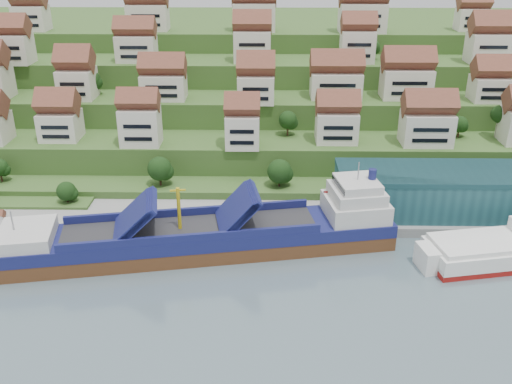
{
  "coord_description": "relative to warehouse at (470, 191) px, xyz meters",
  "views": [
    {
      "loc": [
        5.35,
        -100.88,
        61.15
      ],
      "look_at": [
        3.46,
        14.0,
        8.0
      ],
      "focal_mm": 40.0,
      "sensor_mm": 36.0,
      "label": 1
    }
  ],
  "objects": [
    {
      "name": "flagpole",
      "position": [
        -33.89,
        -7.0,
        -0.32
      ],
      "size": [
        1.28,
        0.16,
        8.0
      ],
      "color": "gray",
      "rests_on": "quay"
    },
    {
      "name": "hillside_trees",
      "position": [
        -60.13,
        26.12,
        8.47
      ],
      "size": [
        139.98,
        62.27,
        29.31
      ],
      "color": "#193913",
      "rests_on": "ground"
    },
    {
      "name": "quay",
      "position": [
        -32.0,
        -2.0,
        -6.1
      ],
      "size": [
        180.0,
        14.0,
        2.2
      ],
      "primitive_type": "cube",
      "color": "gray",
      "rests_on": "ground"
    },
    {
      "name": "ground",
      "position": [
        -52.0,
        -17.0,
        -7.2
      ],
      "size": [
        300.0,
        300.0,
        0.0
      ],
      "primitive_type": "plane",
      "color": "slate",
      "rests_on": "ground"
    },
    {
      "name": "warehouse",
      "position": [
        0.0,
        0.0,
        0.0
      ],
      "size": [
        60.0,
        15.0,
        10.0
      ],
      "primitive_type": "cube",
      "color": "#1F4F56",
      "rests_on": "quay"
    },
    {
      "name": "cargo_ship",
      "position": [
        -57.5,
        -15.11,
        -3.83
      ],
      "size": [
        80.97,
        26.33,
        17.78
      ],
      "rotation": [
        0.0,
        0.0,
        0.18
      ],
      "color": "#56311A",
      "rests_on": "ground"
    },
    {
      "name": "hillside_village",
      "position": [
        -51.73,
        43.88,
        17.34
      ],
      "size": [
        158.03,
        63.61,
        28.89
      ],
      "color": "silver",
      "rests_on": "ground"
    },
    {
      "name": "hillside",
      "position": [
        -52.0,
        86.55,
        3.46
      ],
      "size": [
        260.0,
        128.0,
        31.0
      ],
      "color": "#2D4C1E",
      "rests_on": "ground"
    },
    {
      "name": "second_ship",
      "position": [
        1.47,
        -18.15,
        -4.62
      ],
      "size": [
        31.0,
        16.27,
        8.55
      ],
      "rotation": [
        0.0,
        0.0,
        0.19
      ],
      "color": "maroon",
      "rests_on": "ground"
    }
  ]
}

